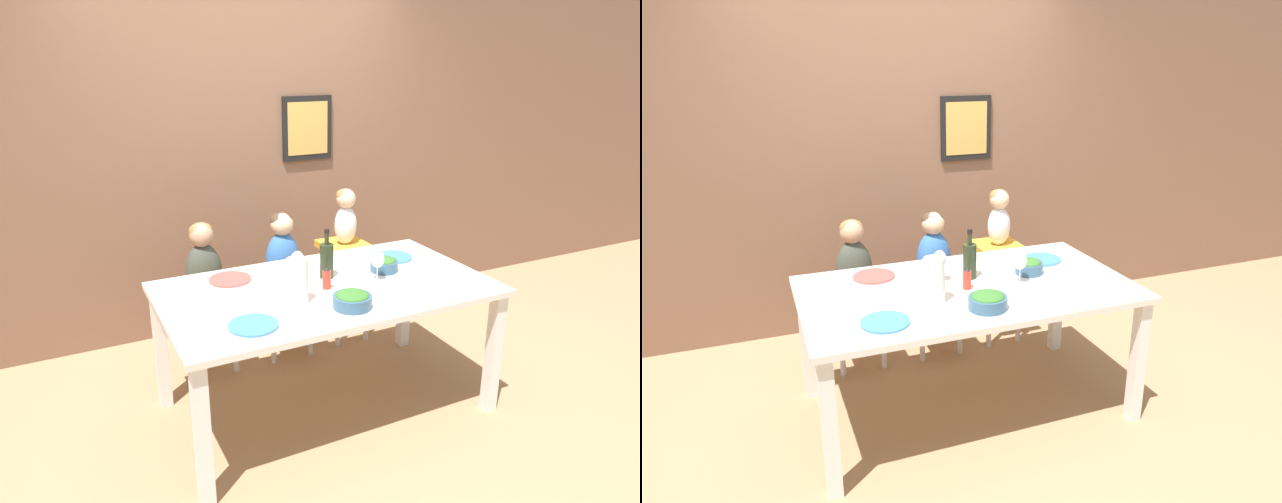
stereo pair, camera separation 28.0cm
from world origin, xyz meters
TOP-DOWN VIEW (x-y plane):
  - ground_plane at (0.00, 0.00)m, footprint 14.00×14.00m
  - wall_back at (0.00, 1.37)m, footprint 10.00×0.09m
  - dining_table at (0.00, 0.00)m, footprint 1.82×1.02m
  - chair_far_left at (-0.49, 0.76)m, footprint 0.37×0.43m
  - chair_far_center at (0.05, 0.76)m, footprint 0.37×0.43m
  - chair_right_highchair at (0.54, 0.76)m, footprint 0.31×0.37m
  - person_child_left at (-0.49, 0.76)m, footprint 0.23×0.19m
  - person_child_center at (0.05, 0.76)m, footprint 0.23×0.19m
  - person_baby_right at (0.54, 0.76)m, footprint 0.16×0.14m
  - wine_bottle at (0.06, 0.12)m, footprint 0.08×0.08m
  - paper_towel_roll at (-0.23, -0.14)m, footprint 0.11×0.11m
  - wine_glass_near at (0.30, -0.05)m, footprint 0.08×0.08m
  - wine_glass_far at (-0.11, 0.13)m, footprint 0.08×0.08m
  - salad_bowl_large at (-0.01, -0.31)m, footprint 0.20×0.20m
  - salad_bowl_small at (0.41, 0.06)m, footprint 0.16×0.16m
  - dinner_plate_front_left at (-0.53, -0.29)m, footprint 0.24×0.24m
  - dinner_plate_back_left at (-0.45, 0.32)m, footprint 0.24×0.24m
  - dinner_plate_back_right at (0.59, 0.23)m, footprint 0.24×0.24m
  - condiment_bottle_hot_sauce at (-0.01, -0.03)m, footprint 0.05×0.05m

SIDE VIEW (x-z plane):
  - ground_plane at x=0.00m, z-range 0.00..0.00m
  - chair_far_left at x=-0.49m, z-range 0.16..0.64m
  - chair_far_center at x=0.05m, z-range 0.16..0.64m
  - chair_right_highchair at x=0.54m, z-range 0.20..0.92m
  - dining_table at x=0.00m, z-range 0.30..1.07m
  - person_child_left at x=-0.49m, z-range 0.48..1.00m
  - person_child_center at x=0.05m, z-range 0.48..1.00m
  - dinner_plate_front_left at x=-0.53m, z-range 0.77..0.79m
  - dinner_plate_back_left at x=-0.45m, z-range 0.77..0.79m
  - dinner_plate_back_right at x=0.59m, z-range 0.77..0.79m
  - salad_bowl_small at x=0.41m, z-range 0.77..0.86m
  - salad_bowl_large at x=-0.01m, z-range 0.77..0.86m
  - condiment_bottle_hot_sauce at x=-0.01m, z-range 0.77..0.90m
  - wine_bottle at x=0.06m, z-range 0.74..1.03m
  - paper_towel_roll at x=-0.23m, z-range 0.77..1.01m
  - wine_glass_near at x=0.30m, z-range 0.81..0.99m
  - wine_glass_far at x=-0.11m, z-range 0.81..0.99m
  - person_baby_right at x=0.54m, z-range 0.74..1.14m
  - wall_back at x=0.00m, z-range 0.00..2.70m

